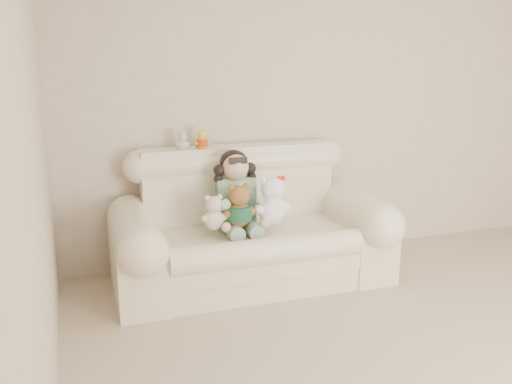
{
  "coord_description": "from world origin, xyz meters",
  "views": [
    {
      "loc": [
        -2.07,
        -1.89,
        1.76
      ],
      "look_at": [
        -0.81,
        1.9,
        0.75
      ],
      "focal_mm": 39.19,
      "sensor_mm": 36.0,
      "label": 1
    }
  ],
  "objects": [
    {
      "name": "wall_left",
      "position": [
        -2.25,
        0.0,
        1.3
      ],
      "size": [
        0.0,
        5.0,
        5.0
      ],
      "primitive_type": "plane",
      "rotation": [
        1.57,
        0.0,
        1.57
      ],
      "color": "beige",
      "rests_on": "ground"
    },
    {
      "name": "yellow_mini_bear",
      "position": [
        -1.11,
        2.33,
        1.1
      ],
      "size": [
        0.15,
        0.13,
        0.19
      ],
      "primitive_type": null,
      "rotation": [
        0.0,
        0.0,
        -0.4
      ],
      "color": "#FFF235",
      "rests_on": "sofa"
    },
    {
      "name": "white_cat",
      "position": [
        -0.69,
        1.87,
        0.72
      ],
      "size": [
        0.33,
        0.28,
        0.44
      ],
      "primitive_type": null,
      "rotation": [
        0.0,
        0.0,
        0.26
      ],
      "color": "white",
      "rests_on": "sofa"
    },
    {
      "name": "seated_child",
      "position": [
        -0.91,
        2.08,
        0.73
      ],
      "size": [
        0.42,
        0.5,
        0.63
      ],
      "primitive_type": null,
      "rotation": [
        0.0,
        0.0,
        -0.1
      ],
      "color": "#2B733C",
      "rests_on": "sofa"
    },
    {
      "name": "wall_back",
      "position": [
        0.0,
        2.5,
        1.3
      ],
      "size": [
        4.5,
        0.0,
        4.5
      ],
      "primitive_type": "plane",
      "rotation": [
        1.57,
        0.0,
        0.0
      ],
      "color": "beige",
      "rests_on": "ground"
    },
    {
      "name": "cream_teddy",
      "position": [
        -1.14,
        1.88,
        0.65
      ],
      "size": [
        0.21,
        0.17,
        0.31
      ],
      "primitive_type": null,
      "rotation": [
        0.0,
        0.0,
        0.11
      ],
      "color": "beige",
      "rests_on": "sofa"
    },
    {
      "name": "grey_mini_plush",
      "position": [
        -1.26,
        2.34,
        1.1
      ],
      "size": [
        0.13,
        0.12,
        0.18
      ],
      "primitive_type": null,
      "rotation": [
        0.0,
        0.0,
        -0.26
      ],
      "color": "silver",
      "rests_on": "sofa"
    },
    {
      "name": "sofa",
      "position": [
        -0.81,
        2.0,
        0.52
      ],
      "size": [
        2.1,
        0.95,
        1.03
      ],
      "primitive_type": null,
      "color": "#F0E2C2",
      "rests_on": "floor"
    },
    {
      "name": "brown_teddy",
      "position": [
        -0.95,
        1.88,
        0.69
      ],
      "size": [
        0.29,
        0.25,
        0.38
      ],
      "primitive_type": null,
      "rotation": [
        0.0,
        0.0,
        0.25
      ],
      "color": "brown",
      "rests_on": "sofa"
    }
  ]
}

